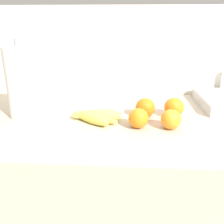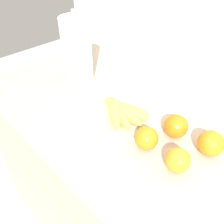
# 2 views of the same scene
# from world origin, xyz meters

# --- Properties ---
(counter) EXTENTS (1.96, 0.72, 0.85)m
(counter) POSITION_xyz_m (0.00, 0.00, 0.43)
(counter) COLOR #ADA08C
(counter) RESTS_ON ground
(wall_back) EXTENTS (2.36, 0.06, 1.30)m
(wall_back) POSITION_xyz_m (0.00, 0.39, 0.65)
(wall_back) COLOR silver
(wall_back) RESTS_ON ground
(banana_bunch) EXTENTS (0.21, 0.17, 0.04)m
(banana_bunch) POSITION_xyz_m (-0.39, -0.03, 0.87)
(banana_bunch) COLOR #DFD34C
(banana_bunch) RESTS_ON counter
(orange_back_left) EXTENTS (0.08, 0.08, 0.08)m
(orange_back_left) POSITION_xyz_m (-0.19, 0.02, 0.89)
(orange_back_left) COLOR orange
(orange_back_left) RESTS_ON counter
(orange_far_right) EXTENTS (0.07, 0.07, 0.07)m
(orange_far_right) POSITION_xyz_m (-0.10, -0.09, 0.89)
(orange_far_right) COLOR orange
(orange_far_right) RESTS_ON counter
(orange_right) EXTENTS (0.07, 0.07, 0.07)m
(orange_right) POSITION_xyz_m (-0.22, -0.09, 0.89)
(orange_right) COLOR orange
(orange_right) RESTS_ON counter
(orange_center) EXTENTS (0.08, 0.08, 0.08)m
(orange_center) POSITION_xyz_m (-0.07, 0.03, 0.89)
(orange_center) COLOR orange
(orange_center) RESTS_ON counter
(paper_towel_roll) EXTENTS (0.12, 0.12, 0.31)m
(paper_towel_roll) POSITION_xyz_m (-0.68, 0.00, 1.00)
(paper_towel_roll) COLOR white
(paper_towel_roll) RESTS_ON counter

